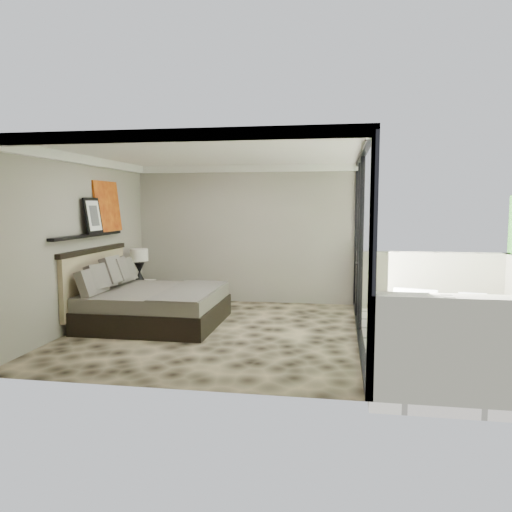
% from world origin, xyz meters
% --- Properties ---
extents(floor, '(5.00, 5.00, 0.00)m').
position_xyz_m(floor, '(0.00, 0.00, 0.00)').
color(floor, black).
rests_on(floor, ground).
extents(ceiling, '(4.50, 5.00, 0.02)m').
position_xyz_m(ceiling, '(0.00, 0.00, 2.79)').
color(ceiling, silver).
rests_on(ceiling, back_wall).
extents(back_wall, '(4.50, 0.02, 2.80)m').
position_xyz_m(back_wall, '(0.00, 2.49, 1.40)').
color(back_wall, gray).
rests_on(back_wall, floor).
extents(left_wall, '(0.02, 5.00, 2.80)m').
position_xyz_m(left_wall, '(-2.24, 0.00, 1.40)').
color(left_wall, gray).
rests_on(left_wall, floor).
extents(glass_wall, '(0.08, 5.00, 2.80)m').
position_xyz_m(glass_wall, '(2.25, 0.00, 1.40)').
color(glass_wall, white).
rests_on(glass_wall, floor).
extents(terrace_slab, '(3.00, 5.00, 0.12)m').
position_xyz_m(terrace_slab, '(3.75, 0.00, -0.06)').
color(terrace_slab, beige).
rests_on(terrace_slab, ground).
extents(picture_ledge, '(0.12, 2.20, 0.05)m').
position_xyz_m(picture_ledge, '(-2.18, 0.10, 1.50)').
color(picture_ledge, black).
rests_on(picture_ledge, left_wall).
extents(bed, '(2.20, 2.12, 1.21)m').
position_xyz_m(bed, '(-1.22, 0.31, 0.36)').
color(bed, black).
rests_on(bed, floor).
extents(nightstand, '(0.58, 0.58, 0.48)m').
position_xyz_m(nightstand, '(-1.94, 1.62, 0.24)').
color(nightstand, black).
rests_on(nightstand, floor).
extents(table_lamp, '(0.35, 0.35, 0.63)m').
position_xyz_m(table_lamp, '(-1.93, 1.59, 0.92)').
color(table_lamp, black).
rests_on(table_lamp, nightstand).
extents(abstract_canvas, '(0.13, 0.90, 0.90)m').
position_xyz_m(abstract_canvas, '(-2.19, 0.85, 1.97)').
color(abstract_canvas, red).
rests_on(abstract_canvas, picture_ledge).
extents(framed_print, '(0.11, 0.50, 0.60)m').
position_xyz_m(framed_print, '(-2.14, 0.20, 1.82)').
color(framed_print, black).
rests_on(framed_print, picture_ledge).
extents(ottoman, '(0.52, 0.52, 0.46)m').
position_xyz_m(ottoman, '(4.22, 1.40, 0.23)').
color(ottoman, white).
rests_on(ottoman, terrace_slab).
extents(lounger, '(1.07, 1.59, 0.57)m').
position_xyz_m(lounger, '(3.05, 0.60, 0.18)').
color(lounger, white).
rests_on(lounger, terrace_slab).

